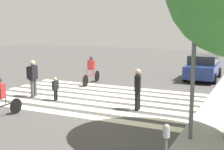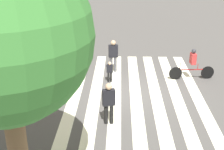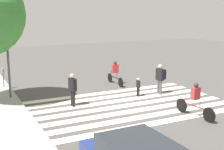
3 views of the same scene
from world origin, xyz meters
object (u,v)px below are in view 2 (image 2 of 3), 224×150
object	(u,v)px
pedestrian_adult_yellow_jacket	(109,101)
street_tree	(2,36)
traffic_light	(9,62)
pedestrian_adult_blue_shirt	(113,53)
cyclist_near_curb	(193,63)
cyclist_far_lane	(47,64)
pedestrian_adult_tall_backpack	(110,71)

from	to	relation	value
pedestrian_adult_yellow_jacket	street_tree	bearing A→B (deg)	45.92
traffic_light	pedestrian_adult_blue_shirt	world-z (taller)	traffic_light
street_tree	pedestrian_adult_yellow_jacket	bearing A→B (deg)	-120.43
cyclist_near_curb	pedestrian_adult_yellow_jacket	bearing A→B (deg)	41.83
traffic_light	pedestrian_adult_blue_shirt	size ratio (longest dim) A/B	2.81
pedestrian_adult_blue_shirt	pedestrian_adult_yellow_jacket	size ratio (longest dim) A/B	1.04
street_tree	pedestrian_adult_yellow_jacket	size ratio (longest dim) A/B	3.94
pedestrian_adult_blue_shirt	cyclist_far_lane	world-z (taller)	pedestrian_adult_blue_shirt
cyclist_near_curb	cyclist_far_lane	xyz separation A→B (m)	(7.34, 0.29, -0.01)
traffic_light	pedestrian_adult_blue_shirt	xyz separation A→B (m)	(-2.68, -7.84, -2.44)
pedestrian_adult_yellow_jacket	cyclist_far_lane	world-z (taller)	pedestrian_adult_yellow_jacket
cyclist_far_lane	pedestrian_adult_blue_shirt	bearing A→B (deg)	-159.04
pedestrian_adult_tall_backpack	cyclist_far_lane	distance (m)	3.19
street_tree	pedestrian_adult_tall_backpack	size ratio (longest dim) A/B	6.20
traffic_light	cyclist_far_lane	bearing A→B (deg)	-84.48
traffic_light	street_tree	bearing A→B (deg)	107.92
pedestrian_adult_tall_backpack	cyclist_near_curb	world-z (taller)	cyclist_near_curb
traffic_light	pedestrian_adult_yellow_jacket	bearing A→B (deg)	-136.21
pedestrian_adult_blue_shirt	pedestrian_adult_tall_backpack	world-z (taller)	pedestrian_adult_blue_shirt
pedestrian_adult_blue_shirt	street_tree	bearing A→B (deg)	67.90
pedestrian_adult_yellow_jacket	cyclist_near_curb	bearing A→B (deg)	-146.51
cyclist_near_curb	cyclist_far_lane	distance (m)	7.34
pedestrian_adult_yellow_jacket	traffic_light	bearing A→B (deg)	30.14
pedestrian_adult_blue_shirt	cyclist_near_curb	bearing A→B (deg)	158.76
cyclist_far_lane	pedestrian_adult_tall_backpack	bearing A→B (deg)	177.53
traffic_light	street_tree	size ratio (longest dim) A/B	0.74
traffic_light	cyclist_near_curb	world-z (taller)	traffic_light
traffic_light	pedestrian_adult_yellow_jacket	size ratio (longest dim) A/B	2.93
street_tree	cyclist_far_lane	bearing A→B (deg)	-82.43
street_tree	cyclist_near_curb	size ratio (longest dim) A/B	2.87
traffic_light	cyclist_near_curb	distance (m)	9.97
cyclist_far_lane	traffic_light	bearing A→B (deg)	96.11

